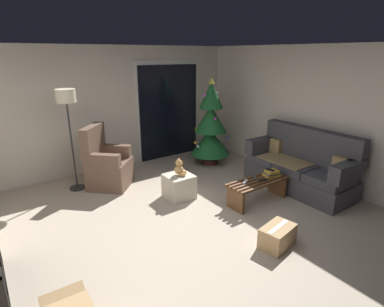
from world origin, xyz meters
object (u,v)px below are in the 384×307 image
coffee_table (258,187)px  armchair (107,165)px  floor_lamp (67,106)px  ottoman (179,186)px  remote_white (245,182)px  teddy_bear_honey (179,168)px  teddy_bear_chestnut_by_tree (181,167)px  remote_graphite (255,178)px  cell_phone (270,170)px  christmas_tree (211,127)px  couch (300,167)px  book_stack (272,173)px  cardboard_box_taped_mid_floor (277,236)px  remote_black (263,180)px

coffee_table → armchair: 2.71m
coffee_table → floor_lamp: size_ratio=0.62×
coffee_table → ottoman: 1.31m
remote_white → teddy_bear_honey: (-0.72, 0.81, 0.13)m
floor_lamp → teddy_bear_chestnut_by_tree: size_ratio=6.25×
remote_graphite → teddy_bear_chestnut_by_tree: 1.77m
cell_phone → christmas_tree: 1.93m
cell_phone → teddy_bear_chestnut_by_tree: (-0.61, 1.79, -0.37)m
couch → book_stack: size_ratio=6.64×
teddy_bear_honey → cardboard_box_taped_mid_floor: bearing=-81.9°
remote_graphite → teddy_bear_honey: (-0.97, 0.78, 0.13)m
cell_phone → book_stack: bearing=-65.3°
remote_graphite → armchair: size_ratio=0.14×
remote_black → christmas_tree: (0.48, 1.97, 0.43)m
coffee_table → remote_black: bearing=-51.4°
remote_black → book_stack: 0.28m
cell_phone → teddy_bear_honey: teddy_bear_honey is taller
floor_lamp → ottoman: size_ratio=4.05×
coffee_table → remote_black: size_ratio=7.05×
cell_phone → cardboard_box_taped_mid_floor: size_ratio=0.28×
armchair → floor_lamp: (-0.51, 0.21, 1.10)m
remote_black → remote_white: bearing=74.1°
couch → cell_phone: 0.73m
teddy_bear_honey → book_stack: bearing=-34.3°
coffee_table → remote_white: remote_white is taller
cell_phone → floor_lamp: size_ratio=0.08×
coffee_table → remote_graphite: (0.02, 0.09, 0.14)m
teddy_bear_chestnut_by_tree → cardboard_box_taped_mid_floor: bearing=-97.9°
floor_lamp → teddy_bear_chestnut_by_tree: bearing=-12.7°
couch → christmas_tree: size_ratio=1.05×
remote_white → ottoman: (-0.73, 0.82, -0.19)m
remote_white → ottoman: size_ratio=0.35×
cell_phone → ottoman: cell_phone is taller
remote_white → book_stack: bearing=-125.1°
coffee_table → cardboard_box_taped_mid_floor: bearing=-124.8°
book_stack → armchair: (-2.09, 2.04, -0.03)m
teddy_bear_chestnut_by_tree → cardboard_box_taped_mid_floor: teddy_bear_chestnut_by_tree is taller
remote_black → armchair: (-1.82, 2.10, 0.01)m
cell_phone → cardboard_box_taped_mid_floor: bearing=-145.8°
remote_graphite → cell_phone: size_ratio=1.08×
remote_white → christmas_tree: size_ratio=0.08×
cell_phone → remote_white: bearing=164.3°
remote_white → armchair: bearing=9.1°
couch → remote_black: 0.98m
coffee_table → remote_black: remote_black is taller
book_stack → cardboard_box_taped_mid_floor: size_ratio=0.57×
cell_phone → remote_graphite: bearing=154.8°
coffee_table → cell_phone: cell_phone is taller
book_stack → teddy_bear_chestnut_by_tree: (-0.62, 1.81, -0.31)m
remote_white → ottoman: 1.11m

